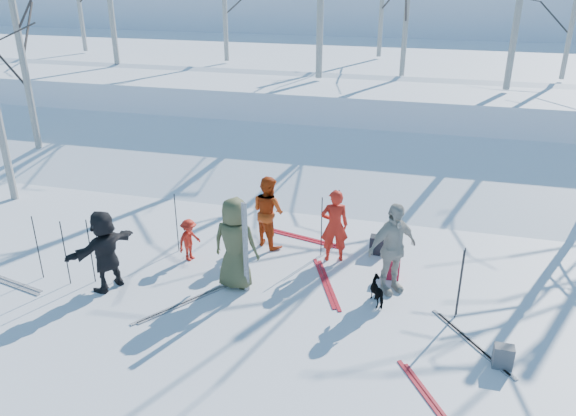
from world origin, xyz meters
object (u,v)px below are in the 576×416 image
(dog, at_px, (379,291))
(backpack_dark, at_px, (378,245))
(skier_olive_center, at_px, (235,244))
(skier_grey_west, at_px, (105,250))
(skier_cream_east, at_px, (392,249))
(skier_red_seated, at_px, (189,240))
(skier_red_north, at_px, (334,226))
(backpack_red, at_px, (391,268))
(backpack_grey, at_px, (503,357))
(skier_redor_behind, at_px, (268,211))

(dog, xyz_separation_m, backpack_dark, (-0.23, 1.93, -0.04))
(skier_olive_center, relative_size, skier_grey_west, 1.14)
(skier_cream_east, xyz_separation_m, backpack_dark, (-0.38, 1.45, -0.70))
(skier_olive_center, relative_size, skier_red_seated, 1.98)
(skier_olive_center, height_order, skier_red_north, skier_olive_center)
(skier_olive_center, distance_m, dog, 2.81)
(skier_olive_center, height_order, dog, skier_olive_center)
(dog, height_order, backpack_red, dog)
(skier_cream_east, bearing_deg, skier_olive_center, 148.48)
(skier_grey_west, height_order, backpack_grey, skier_grey_west)
(skier_cream_east, relative_size, backpack_dark, 4.51)
(skier_red_seated, xyz_separation_m, skier_cream_east, (4.18, -0.17, 0.44))
(skier_redor_behind, bearing_deg, skier_red_north, -158.91)
(skier_red_north, relative_size, skier_red_seated, 1.72)
(dog, relative_size, backpack_grey, 1.50)
(skier_red_seated, bearing_deg, skier_grey_west, 162.06)
(skier_cream_east, bearing_deg, backpack_dark, 62.15)
(skier_redor_behind, bearing_deg, backpack_red, -162.70)
(skier_red_north, height_order, backpack_dark, skier_red_north)
(dog, bearing_deg, backpack_dark, -114.28)
(backpack_grey, bearing_deg, skier_red_seated, 162.12)
(backpack_grey, relative_size, backpack_dark, 0.95)
(skier_red_seated, relative_size, backpack_dark, 2.30)
(skier_red_north, bearing_deg, skier_grey_west, 12.67)
(skier_red_seated, xyz_separation_m, backpack_dark, (3.79, 1.28, -0.26))
(skier_red_seated, bearing_deg, skier_olive_center, -101.16)
(skier_red_seated, relative_size, skier_grey_west, 0.57)
(skier_redor_behind, relative_size, backpack_grey, 4.23)
(skier_cream_east, height_order, backpack_dark, skier_cream_east)
(skier_red_seated, relative_size, backpack_red, 2.19)
(dog, distance_m, backpack_grey, 2.44)
(skier_redor_behind, xyz_separation_m, backpack_grey, (4.68, -3.04, -0.61))
(skier_grey_west, relative_size, backpack_dark, 4.01)
(skier_red_north, xyz_separation_m, backpack_red, (1.25, -0.45, -0.58))
(skier_redor_behind, distance_m, backpack_grey, 5.61)
(skier_cream_east, distance_m, backpack_red, 0.84)
(skier_cream_east, height_order, dog, skier_cream_east)
(skier_red_north, bearing_deg, backpack_dark, -165.67)
(skier_red_seated, relative_size, backpack_grey, 2.42)
(skier_redor_behind, height_order, backpack_grey, skier_redor_behind)
(skier_cream_east, height_order, backpack_grey, skier_cream_east)
(skier_grey_west, distance_m, backpack_red, 5.54)
(skier_red_north, height_order, skier_cream_east, skier_cream_east)
(skier_cream_east, bearing_deg, backpack_grey, -85.96)
(backpack_grey, bearing_deg, backpack_red, 130.00)
(skier_cream_east, height_order, backpack_red, skier_cream_east)
(backpack_dark, bearing_deg, backpack_red, -68.72)
(skier_grey_west, height_order, dog, skier_grey_west)
(backpack_red, relative_size, backpack_dark, 1.05)
(skier_redor_behind, bearing_deg, skier_cream_east, -171.47)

